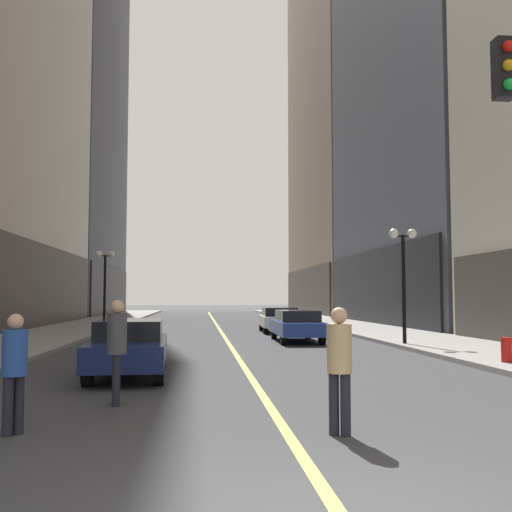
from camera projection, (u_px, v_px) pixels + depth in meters
ground_plane at (217, 325)px, 39.60m from camera, size 200.00×200.00×0.00m
sidewalk_left at (89, 325)px, 38.83m from camera, size 4.50×78.00×0.15m
sidewalk_right at (340, 324)px, 40.39m from camera, size 4.50×78.00×0.15m
lane_centre_stripe at (217, 325)px, 39.60m from camera, size 0.16×70.00×0.01m
building_right_far at (365, 55)px, 68.07m from camera, size 13.89×26.00×58.60m
car_navy at (130, 345)px, 14.39m from camera, size 1.89×4.84×1.32m
car_blue at (297, 325)px, 25.09m from camera, size 1.82×4.78×1.32m
car_white at (279, 319)px, 31.88m from camera, size 2.03×4.47×1.32m
pedestrian_in_blue_hoodie at (14, 364)px, 8.20m from camera, size 0.48×0.48×1.64m
pedestrian_in_tan_trench at (339, 360)px, 8.18m from camera, size 0.46×0.46×1.73m
pedestrian_with_orange_bag at (117, 343)px, 10.42m from camera, size 0.38×0.38×1.82m
street_lamp_left_far at (105, 272)px, 33.28m from camera, size 1.06×0.36×4.43m
street_lamp_right_mid at (403, 260)px, 22.47m from camera, size 1.06×0.36×4.43m
fire_hydrant_right at (507, 353)px, 15.88m from camera, size 0.28×0.28×0.80m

